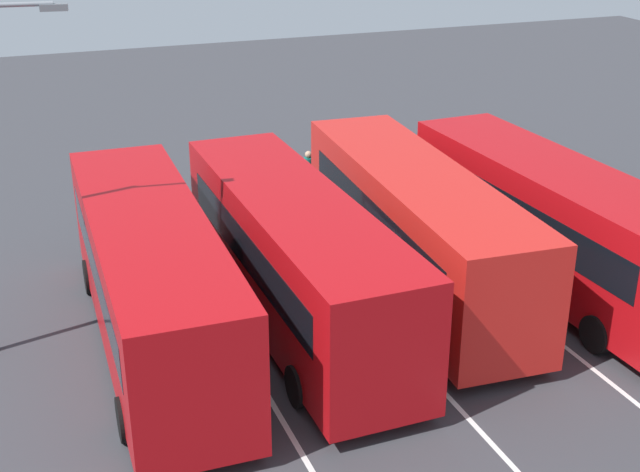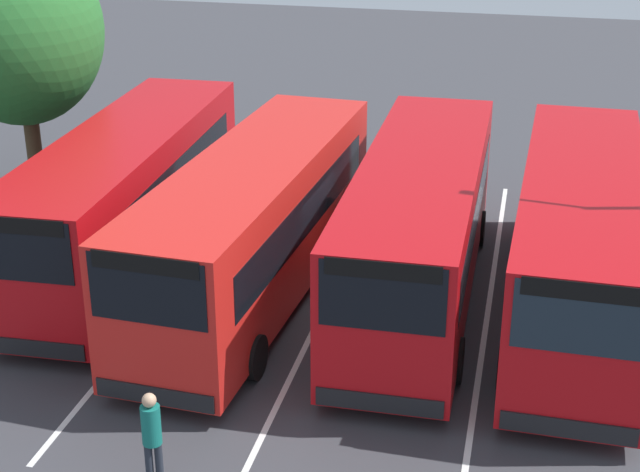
{
  "view_description": "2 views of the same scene",
  "coord_description": "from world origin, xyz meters",
  "px_view_note": "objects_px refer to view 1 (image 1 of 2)",
  "views": [
    {
      "loc": [
        -17.98,
        7.97,
        10.47
      ],
      "look_at": [
        1.37,
        0.78,
        1.61
      ],
      "focal_mm": 48.28,
      "sensor_mm": 36.0,
      "label": 1
    },
    {
      "loc": [
        19.88,
        4.46,
        10.03
      ],
      "look_at": [
        1.09,
        -0.05,
        1.81
      ],
      "focal_mm": 54.44,
      "sensor_mm": 36.0,
      "label": 2
    }
  ],
  "objects_px": {
    "pedestrian": "(308,172)",
    "bus_center_right": "(295,255)",
    "bus_far_left": "(553,221)",
    "bus_center_left": "(415,225)",
    "bus_far_right": "(152,276)"
  },
  "relations": [
    {
      "from": "pedestrian",
      "to": "bus_center_right",
      "type": "bearing_deg",
      "value": -45.44
    },
    {
      "from": "bus_far_left",
      "to": "bus_center_right",
      "type": "height_order",
      "value": "same"
    },
    {
      "from": "bus_far_left",
      "to": "bus_center_right",
      "type": "bearing_deg",
      "value": 84.86
    },
    {
      "from": "pedestrian",
      "to": "bus_center_left",
      "type": "bearing_deg",
      "value": -19.87
    },
    {
      "from": "bus_center_left",
      "to": "bus_far_right",
      "type": "height_order",
      "value": "same"
    },
    {
      "from": "bus_far_right",
      "to": "bus_center_right",
      "type": "bearing_deg",
      "value": -89.75
    },
    {
      "from": "bus_center_left",
      "to": "pedestrian",
      "type": "height_order",
      "value": "bus_center_left"
    },
    {
      "from": "bus_far_left",
      "to": "bus_center_right",
      "type": "relative_size",
      "value": 1.0
    },
    {
      "from": "bus_center_left",
      "to": "bus_far_right",
      "type": "xyz_separation_m",
      "value": [
        -0.68,
        7.06,
        0.0
      ]
    },
    {
      "from": "bus_far_left",
      "to": "pedestrian",
      "type": "height_order",
      "value": "bus_far_left"
    },
    {
      "from": "bus_center_left",
      "to": "bus_center_right",
      "type": "bearing_deg",
      "value": 104.23
    },
    {
      "from": "bus_far_right",
      "to": "bus_center_left",
      "type": "bearing_deg",
      "value": -83.66
    },
    {
      "from": "bus_center_left",
      "to": "pedestrian",
      "type": "bearing_deg",
      "value": 6.61
    },
    {
      "from": "bus_center_left",
      "to": "bus_far_left",
      "type": "bearing_deg",
      "value": -103.37
    },
    {
      "from": "bus_far_left",
      "to": "bus_center_left",
      "type": "bearing_deg",
      "value": 71.15
    }
  ]
}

